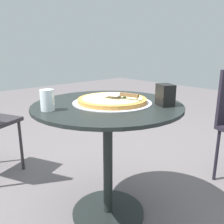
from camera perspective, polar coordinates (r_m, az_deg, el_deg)
name	(u,v)px	position (r m, az deg, el deg)	size (l,w,h in m)	color
ground_plane	(108,213)	(1.66, -0.92, -22.76)	(10.00, 10.00, 0.00)	#635C5F
patio_table	(108,135)	(1.40, -1.02, -5.46)	(0.84, 0.84, 0.71)	black
pizza_on_tray	(112,100)	(1.37, 0.02, 2.80)	(0.45, 0.45, 0.04)	silver
pizza_server	(121,95)	(1.34, 2.20, 4.10)	(0.11, 0.22, 0.02)	silver
drinking_cup	(47,100)	(1.23, -15.09, 2.74)	(0.07, 0.07, 0.11)	white
napkin_dispenser	(165,95)	(1.32, 12.50, 3.96)	(0.10, 0.07, 0.12)	black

